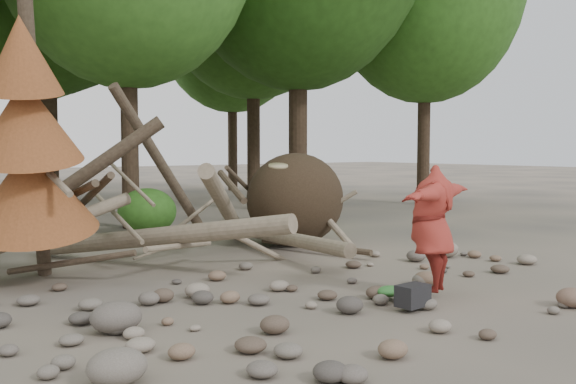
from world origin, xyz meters
TOP-DOWN VIEW (x-y plane):
  - ground at (0.00, 0.00)m, footprint 120.00×120.00m
  - deadfall_pile at (2.02, 4.24)m, footprint 8.55×5.24m
  - dead_conifer at (-3.12, 3.37)m, footprint 2.06×2.16m
  - bush_mid at (0.80, 7.80)m, footprint 1.40×1.40m
  - bush_right at (5.00, 7.00)m, footprint 2.00×2.00m
  - frisbee_thrower at (1.19, -0.60)m, footprint 3.55×1.36m
  - backpack at (0.38, -0.98)m, footprint 0.43×0.30m
  - cloth_green at (0.58, -0.39)m, footprint 0.38×0.32m
  - cloth_orange at (0.60, -0.62)m, footprint 0.28×0.23m
  - boulder_front_left at (-3.66, -1.13)m, footprint 0.54×0.49m
  - boulder_front_right at (2.19, -2.12)m, footprint 0.43×0.38m
  - boulder_mid_right at (3.94, 1.36)m, footprint 0.52×0.47m
  - boulder_mid_left at (-3.03, 0.41)m, footprint 0.59×0.53m

SIDE VIEW (x-z plane):
  - ground at x=0.00m, z-range 0.00..0.00m
  - cloth_orange at x=0.60m, z-range 0.00..0.10m
  - cloth_green at x=0.58m, z-range 0.00..0.14m
  - boulder_front_right at x=2.19m, z-range 0.00..0.26m
  - backpack at x=0.38m, z-range 0.00..0.28m
  - boulder_mid_right at x=3.94m, z-range 0.00..0.31m
  - boulder_front_left at x=-3.66m, z-range 0.00..0.33m
  - boulder_mid_left at x=-3.03m, z-range 0.00..0.36m
  - bush_mid at x=0.80m, z-range 0.00..1.12m
  - bush_right at x=5.00m, z-range 0.00..1.60m
  - deadfall_pile at x=2.02m, z-range -0.70..2.60m
  - frisbee_thrower at x=1.19m, z-range 0.05..1.89m
  - dead_conifer at x=-3.12m, z-range -0.06..4.29m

